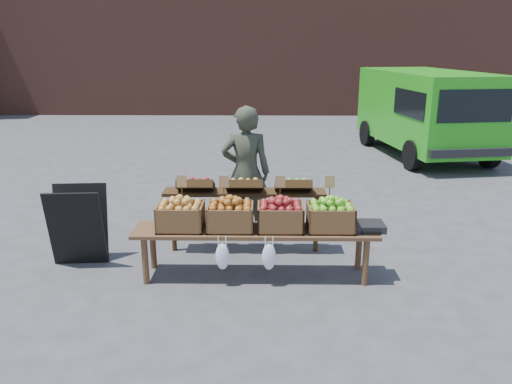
# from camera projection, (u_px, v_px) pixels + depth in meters

# --- Properties ---
(ground) EXTENTS (80.00, 80.00, 0.00)m
(ground) POSITION_uv_depth(u_px,v_px,m) (214.00, 270.00, 5.83)
(ground) COLOR #434346
(delivery_van) EXTENTS (2.62, 4.58, 1.94)m
(delivery_van) POSITION_uv_depth(u_px,v_px,m) (425.00, 114.00, 11.55)
(delivery_van) COLOR green
(delivery_van) RESTS_ON ground
(vendor) EXTENTS (0.65, 0.43, 1.79)m
(vendor) POSITION_uv_depth(u_px,v_px,m) (246.00, 173.00, 6.63)
(vendor) COLOR #343A2B
(vendor) RESTS_ON ground
(chalkboard_sign) EXTENTS (0.66, 0.40, 0.96)m
(chalkboard_sign) POSITION_uv_depth(u_px,v_px,m) (78.00, 225.00, 5.90)
(chalkboard_sign) COLOR black
(chalkboard_sign) RESTS_ON ground
(back_table) EXTENTS (2.10, 0.44, 1.04)m
(back_table) POSITION_uv_depth(u_px,v_px,m) (245.00, 212.00, 6.23)
(back_table) COLOR #32210F
(back_table) RESTS_ON ground
(display_bench) EXTENTS (2.70, 0.56, 0.57)m
(display_bench) POSITION_uv_depth(u_px,v_px,m) (255.00, 253.00, 5.61)
(display_bench) COLOR #523620
(display_bench) RESTS_ON ground
(crate_golden_apples) EXTENTS (0.50, 0.40, 0.28)m
(crate_golden_apples) POSITION_uv_depth(u_px,v_px,m) (181.00, 217.00, 5.50)
(crate_golden_apples) COLOR gold
(crate_golden_apples) RESTS_ON display_bench
(crate_russet_pears) EXTENTS (0.50, 0.40, 0.28)m
(crate_russet_pears) POSITION_uv_depth(u_px,v_px,m) (230.00, 217.00, 5.49)
(crate_russet_pears) COLOR #AB5B24
(crate_russet_pears) RESTS_ON display_bench
(crate_red_apples) EXTENTS (0.50, 0.40, 0.28)m
(crate_red_apples) POSITION_uv_depth(u_px,v_px,m) (280.00, 217.00, 5.48)
(crate_red_apples) COLOR maroon
(crate_red_apples) RESTS_ON display_bench
(crate_green_apples) EXTENTS (0.50, 0.40, 0.28)m
(crate_green_apples) POSITION_uv_depth(u_px,v_px,m) (330.00, 218.00, 5.48)
(crate_green_apples) COLOR #549518
(crate_green_apples) RESTS_ON display_bench
(weighing_scale) EXTENTS (0.34, 0.30, 0.08)m
(weighing_scale) POSITION_uv_depth(u_px,v_px,m) (369.00, 226.00, 5.50)
(weighing_scale) COLOR black
(weighing_scale) RESTS_ON display_bench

